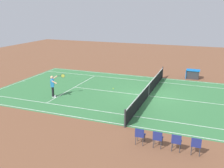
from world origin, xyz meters
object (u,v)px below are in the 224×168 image
equipment_cart_tarped (192,74)px  tennis_ball (113,89)px  tennis_player_near (53,85)px  spectator_chair_3 (140,135)px  spectator_chair_2 (158,138)px  spectator_chair_1 (176,141)px  tennis_net (149,90)px  spectator_chair_0 (196,145)px

equipment_cart_tarped → tennis_ball: bearing=44.7°
tennis_player_near → spectator_chair_3: (-7.91, 4.53, -0.41)m
spectator_chair_2 → spectator_chair_3: 0.87m
spectator_chair_1 → spectator_chair_2: bearing=0.0°
tennis_net → tennis_ball: tennis_net is taller
tennis_ball → equipment_cart_tarped: bearing=-135.3°
tennis_net → spectator_chair_0: 8.28m
tennis_player_near → tennis_ball: size_ratio=25.71×
tennis_net → spectator_chair_2: 7.62m
tennis_player_near → spectator_chair_1: tennis_player_near is taller
spectator_chair_1 → spectator_chair_3: bearing=0.0°
tennis_ball → spectator_chair_1: bearing=127.5°
spectator_chair_3 → equipment_cart_tarped: size_ratio=0.70×
tennis_net → equipment_cart_tarped: bearing=-112.7°
equipment_cart_tarped → spectator_chair_1: bearing=91.1°
spectator_chair_0 → spectator_chair_1: (0.87, 0.00, 0.00)m
spectator_chair_2 → tennis_net: bearing=-73.8°
spectator_chair_1 → spectator_chair_3: same height
tennis_player_near → spectator_chair_2: 9.89m
spectator_chair_0 → tennis_net: bearing=-62.2°
spectator_chair_1 → equipment_cart_tarped: bearing=-88.9°
spectator_chair_1 → spectator_chair_2: same height
spectator_chair_0 → spectator_chair_2: (1.74, 0.00, 0.00)m
spectator_chair_2 → spectator_chair_3: (0.87, 0.00, 0.00)m
spectator_chair_2 → spectator_chair_0: bearing=180.0°
tennis_ball → equipment_cart_tarped: 8.29m
tennis_net → spectator_chair_1: size_ratio=13.30×
spectator_chair_3 → equipment_cart_tarped: bearing=-96.1°
spectator_chair_0 → spectator_chair_2: 1.74m
tennis_net → spectator_chair_3: size_ratio=13.30×
tennis_ball → spectator_chair_1: size_ratio=0.08×
spectator_chair_0 → spectator_chair_3: 2.60m
tennis_player_near → spectator_chair_0: 11.46m
spectator_chair_0 → spectator_chair_1: size_ratio=1.00×
tennis_player_near → tennis_ball: tennis_player_near is taller
equipment_cart_tarped → spectator_chair_2: bearing=87.5°
tennis_player_near → spectator_chair_0: size_ratio=1.93×
spectator_chair_2 → equipment_cart_tarped: 13.85m
tennis_net → tennis_ball: (3.15, -0.69, -0.46)m
tennis_net → tennis_ball: 3.26m
tennis_player_near → equipment_cart_tarped: (-9.39, -9.31, -0.49)m
spectator_chair_3 → tennis_net: bearing=-80.2°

